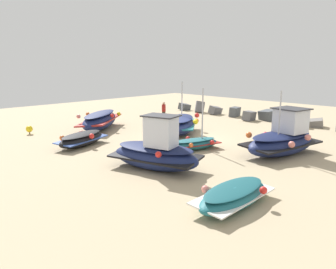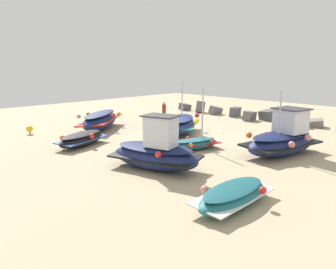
# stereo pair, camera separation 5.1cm
# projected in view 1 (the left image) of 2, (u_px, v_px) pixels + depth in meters

# --- Properties ---
(ground_plane) EXTENTS (47.13, 47.13, 0.00)m
(ground_plane) POSITION_uv_depth(u_px,v_px,m) (186.00, 138.00, 22.44)
(ground_plane) COLOR tan
(fishing_boat_0) EXTENTS (4.96, 5.47, 1.36)m
(fishing_boat_0) POSITION_uv_depth(u_px,v_px,m) (100.00, 120.00, 25.25)
(fishing_boat_0) COLOR navy
(fishing_boat_0) RESTS_ON ground_plane
(fishing_boat_1) EXTENTS (4.74, 2.97, 2.62)m
(fishing_boat_1) POSITION_uv_depth(u_px,v_px,m) (156.00, 152.00, 15.74)
(fishing_boat_1) COLOR navy
(fishing_boat_1) RESTS_ON ground_plane
(fishing_boat_2) EXTENTS (2.02, 3.27, 3.49)m
(fishing_boat_2) POSITION_uv_depth(u_px,v_px,m) (195.00, 144.00, 19.38)
(fishing_boat_2) COLOR #1E6670
(fishing_boat_2) RESTS_ON ground_plane
(fishing_boat_3) EXTENTS (2.86, 5.09, 3.50)m
(fishing_boat_3) POSITION_uv_depth(u_px,v_px,m) (283.00, 139.00, 18.22)
(fishing_boat_3) COLOR navy
(fishing_boat_3) RESTS_ON ground_plane
(fishing_boat_4) EXTENTS (4.24, 4.69, 3.59)m
(fishing_boat_4) POSITION_uv_depth(u_px,v_px,m) (181.00, 124.00, 23.70)
(fishing_boat_4) COLOR navy
(fishing_boat_4) RESTS_ON ground_plane
(fishing_boat_5) EXTENTS (2.33, 3.77, 0.86)m
(fishing_boat_5) POSITION_uv_depth(u_px,v_px,m) (82.00, 139.00, 20.13)
(fishing_boat_5) COLOR black
(fishing_boat_5) RESTS_ON ground_plane
(fishing_boat_6) EXTENTS (1.76, 3.66, 0.77)m
(fishing_boat_6) POSITION_uv_depth(u_px,v_px,m) (234.00, 196.00, 11.75)
(fishing_boat_6) COLOR #1E6670
(fishing_boat_6) RESTS_ON ground_plane
(person_walking) EXTENTS (0.32, 0.32, 1.68)m
(person_walking) POSITION_uv_depth(u_px,v_px,m) (164.00, 110.00, 28.13)
(person_walking) COLOR brown
(person_walking) RESTS_ON ground_plane
(breakwater_rocks) EXTENTS (18.23, 2.62, 1.37)m
(breakwater_rocks) POSITION_uv_depth(u_px,v_px,m) (272.00, 117.00, 28.20)
(breakwater_rocks) COLOR #4C5156
(breakwater_rocks) RESTS_ON ground_plane
(mooring_buoy_0) EXTENTS (0.46, 0.46, 0.59)m
(mooring_buoy_0) POSITION_uv_depth(u_px,v_px,m) (29.00, 129.00, 23.49)
(mooring_buoy_0) COLOR #3F3F42
(mooring_buoy_0) RESTS_ON ground_plane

